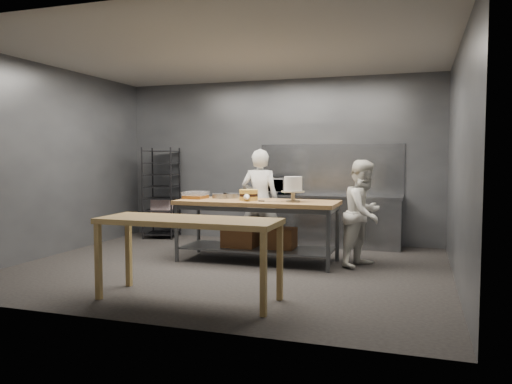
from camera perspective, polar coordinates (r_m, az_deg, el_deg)
ground at (r=7.18m, az=-3.09°, el=-8.59°), size 6.00×6.00×0.00m
back_wall at (r=9.38m, az=2.44°, el=3.61°), size 6.00×0.04×3.00m
work_table at (r=7.47m, az=0.11°, el=-3.63°), size 2.40×0.90×0.92m
near_counter at (r=5.49m, az=-7.72°, el=-3.89°), size 2.00×0.70×0.90m
back_counter at (r=8.91m, az=8.07°, el=-3.21°), size 2.60×0.60×0.90m
splashback_panel at (r=9.14m, az=8.46°, el=2.62°), size 2.60×0.02×0.90m
speed_rack at (r=9.89m, az=-10.74°, el=-0.18°), size 0.72×0.76×1.75m
chef_behind at (r=8.16m, az=0.46°, el=-1.03°), size 0.64×0.44×1.70m
chef_right at (r=7.30m, az=12.22°, el=-2.38°), size 0.83×0.92×1.53m
microwave at (r=9.08m, az=2.10°, el=0.75°), size 0.54×0.37×0.30m
frosted_cake_stand at (r=7.21m, az=4.26°, el=0.71°), size 0.34×0.34×0.36m
layer_cake at (r=7.45m, az=-0.85°, el=-0.34°), size 0.28×0.28×0.16m
cake_pans at (r=7.85m, az=-3.43°, el=-0.44°), size 0.41×0.35×0.07m
piping_bag at (r=7.24m, az=-1.02°, el=-0.62°), size 0.26×0.40×0.12m
offset_spatula at (r=7.22m, az=1.30°, el=-1.08°), size 0.36×0.02×0.02m
pastry_clamshells at (r=7.84m, az=-6.91°, el=-0.33°), size 0.31×0.36×0.11m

